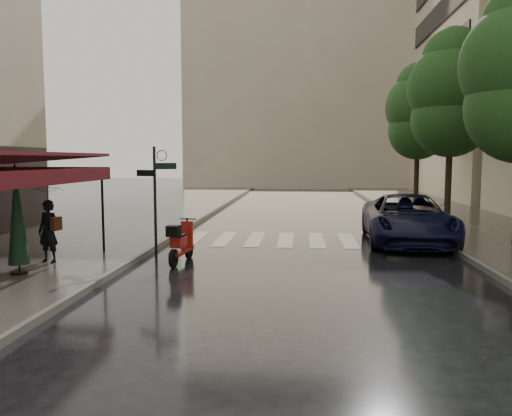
# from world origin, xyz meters

# --- Properties ---
(ground) EXTENTS (120.00, 120.00, 0.00)m
(ground) POSITION_xyz_m (0.00, 0.00, 0.00)
(ground) COLOR black
(ground) RESTS_ON ground
(sidewalk_near) EXTENTS (6.00, 60.00, 0.12)m
(sidewalk_near) POSITION_xyz_m (-4.50, 12.00, 0.06)
(sidewalk_near) COLOR #38332D
(sidewalk_near) RESTS_ON ground
(sidewalk_far) EXTENTS (5.50, 60.00, 0.12)m
(sidewalk_far) POSITION_xyz_m (10.25, 12.00, 0.06)
(sidewalk_far) COLOR #38332D
(sidewalk_far) RESTS_ON ground
(curb_near) EXTENTS (0.12, 60.00, 0.16)m
(curb_near) POSITION_xyz_m (-1.45, 12.00, 0.07)
(curb_near) COLOR #595651
(curb_near) RESTS_ON ground
(curb_far) EXTENTS (0.12, 60.00, 0.16)m
(curb_far) POSITION_xyz_m (7.45, 12.00, 0.07)
(curb_far) COLOR #595651
(curb_far) RESTS_ON ground
(crosswalk) EXTENTS (7.85, 3.20, 0.01)m
(crosswalk) POSITION_xyz_m (2.98, 6.00, 0.01)
(crosswalk) COLOR silver
(crosswalk) RESTS_ON ground
(signpost) EXTENTS (1.17, 0.29, 3.10)m
(signpost) POSITION_xyz_m (-1.19, 3.00, 1.83)
(signpost) COLOR black
(signpost) RESTS_ON ground
(haussmann_far) EXTENTS (8.00, 16.00, 18.50)m
(haussmann_far) POSITION_xyz_m (16.50, 26.00, 9.25)
(haussmann_far) COLOR #B9A28E
(haussmann_far) RESTS_ON ground
(backdrop_building) EXTENTS (22.00, 6.00, 20.00)m
(backdrop_building) POSITION_xyz_m (3.00, 38.00, 10.00)
(backdrop_building) COLOR #B9A28E
(backdrop_building) RESTS_ON ground
(tree_mid) EXTENTS (3.80, 3.80, 8.34)m
(tree_mid) POSITION_xyz_m (9.50, 12.00, 5.59)
(tree_mid) COLOR black
(tree_mid) RESTS_ON sidewalk_far
(tree_far) EXTENTS (3.80, 3.80, 8.16)m
(tree_far) POSITION_xyz_m (9.70, 19.00, 5.46)
(tree_far) COLOR black
(tree_far) RESTS_ON sidewalk_far
(pedestrian_with_umbrella) EXTENTS (1.14, 1.15, 2.41)m
(pedestrian_with_umbrella) POSITION_xyz_m (-3.45, 1.20, 1.73)
(pedestrian_with_umbrella) COLOR black
(pedestrian_with_umbrella) RESTS_ON sidewalk_near
(scooter) EXTENTS (0.51, 1.71, 1.12)m
(scooter) POSITION_xyz_m (-0.21, 1.91, 0.52)
(scooter) COLOR black
(scooter) RESTS_ON ground
(parked_car) EXTENTS (2.97, 5.85, 1.59)m
(parked_car) POSITION_xyz_m (6.45, 5.80, 0.79)
(parked_car) COLOR black
(parked_car) RESTS_ON ground
(parasol_back) EXTENTS (0.47, 0.47, 2.50)m
(parasol_back) POSITION_xyz_m (-3.50, -0.11, 1.46)
(parasol_back) COLOR black
(parasol_back) RESTS_ON sidewalk_near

